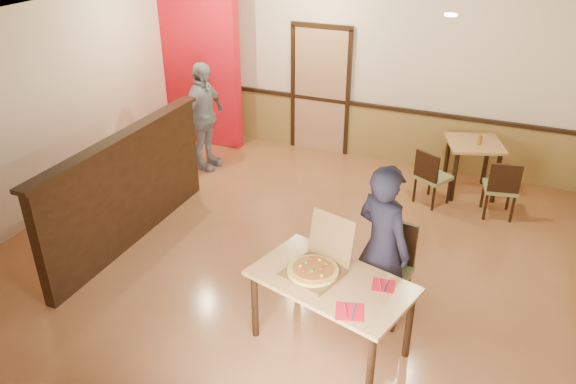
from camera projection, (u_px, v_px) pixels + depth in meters
name	position (u px, v px, depth m)	size (l,w,h in m)	color
floor	(282.00, 265.00, 6.77)	(7.00, 7.00, 0.00)	#AA6C42
ceiling	(281.00, 29.00, 5.46)	(7.00, 7.00, 0.00)	black
wall_back	(369.00, 75.00, 8.96)	(7.00, 7.00, 0.00)	beige
wall_left	(36.00, 116.00, 7.32)	(7.00, 7.00, 0.00)	beige
wainscot_back	(365.00, 131.00, 9.38)	(7.00, 0.04, 0.90)	olive
chair_rail_back	(366.00, 105.00, 9.15)	(7.00, 0.06, 0.06)	black
back_door	(320.00, 91.00, 9.37)	(0.90, 0.06, 2.10)	tan
booth_partition	(128.00, 188.00, 6.95)	(0.20, 3.10, 1.44)	black
red_accent_panel	(196.00, 64.00, 9.55)	(1.60, 0.20, 2.78)	red
spot_c	(451.00, 15.00, 6.21)	(0.14, 0.14, 0.02)	beige
main_table	(331.00, 289.00, 5.26)	(1.66, 1.22, 0.80)	#B2834B
diner_chair	(386.00, 266.00, 5.80)	(0.56, 0.56, 1.03)	olive
side_chair_left	(431.00, 175.00, 7.91)	(0.56, 0.56, 0.83)	olive
side_chair_right	(501.00, 187.00, 7.57)	(0.50, 0.50, 0.86)	olive
side_table	(473.00, 154.00, 8.16)	(0.95, 0.95, 0.80)	#B2834B
diner	(382.00, 247.00, 5.54)	(0.65, 0.42, 1.77)	black
passerby	(203.00, 117.00, 8.82)	(1.01, 0.42, 1.73)	gray
pizza_box	(316.00, 267.00, 5.28)	(0.62, 0.68, 0.51)	brown
pizza	(313.00, 270.00, 5.25)	(0.48, 0.48, 0.03)	#E3C352
napkin_near	(350.00, 312.00, 4.80)	(0.30, 0.30, 0.01)	red
napkin_far	(383.00, 285.00, 5.13)	(0.23, 0.23, 0.01)	red
condiment	(480.00, 140.00, 7.97)	(0.06, 0.06, 0.15)	brown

